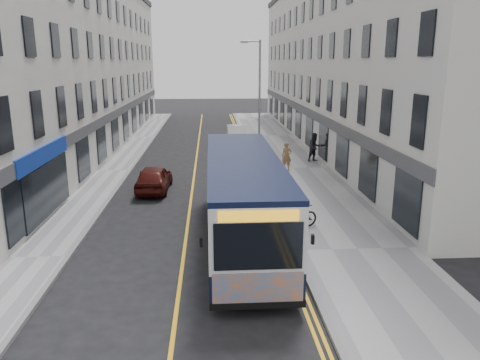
{
  "coord_description": "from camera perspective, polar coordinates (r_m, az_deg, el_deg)",
  "views": [
    {
      "loc": [
        1.02,
        -16.67,
        6.7
      ],
      "look_at": [
        2.29,
        3.27,
        1.6
      ],
      "focal_mm": 35.0,
      "sensor_mm": 36.0,
      "label": 1
    }
  ],
  "objects": [
    {
      "name": "ground",
      "position": [
        17.99,
        -6.69,
        -7.64
      ],
      "size": [
        140.0,
        140.0,
        0.0
      ],
      "primitive_type": "plane",
      "color": "black",
      "rests_on": "ground"
    },
    {
      "name": "pavement_east",
      "position": [
        29.89,
        6.52,
        1.39
      ],
      "size": [
        4.5,
        64.0,
        0.12
      ],
      "primitive_type": "cube",
      "color": "#979799",
      "rests_on": "ground"
    },
    {
      "name": "pavement_west",
      "position": [
        30.04,
        -15.12,
        1.05
      ],
      "size": [
        2.0,
        64.0,
        0.12
      ],
      "primitive_type": "cube",
      "color": "#979799",
      "rests_on": "ground"
    },
    {
      "name": "kerb_east",
      "position": [
        29.58,
        2.23,
        1.35
      ],
      "size": [
        0.18,
        64.0,
        0.13
      ],
      "primitive_type": "cube",
      "color": "slate",
      "rests_on": "ground"
    },
    {
      "name": "kerb_west",
      "position": [
        29.85,
        -13.24,
        1.09
      ],
      "size": [
        0.18,
        64.0,
        0.13
      ],
      "primitive_type": "cube",
      "color": "slate",
      "rests_on": "ground"
    },
    {
      "name": "road_centre_line",
      "position": [
        29.46,
        -5.54,
        1.11
      ],
      "size": [
        0.12,
        64.0,
        0.01
      ],
      "primitive_type": "cube",
      "color": "#FDB016",
      "rests_on": "ground"
    },
    {
      "name": "road_dbl_yellow_inner",
      "position": [
        29.55,
        1.36,
        1.22
      ],
      "size": [
        0.1,
        64.0,
        0.01
      ],
      "primitive_type": "cube",
      "color": "#FDB016",
      "rests_on": "ground"
    },
    {
      "name": "road_dbl_yellow_outer",
      "position": [
        29.57,
        1.74,
        1.22
      ],
      "size": [
        0.1,
        64.0,
        0.01
      ],
      "primitive_type": "cube",
      "color": "#FDB016",
      "rests_on": "ground"
    },
    {
      "name": "terrace_east",
      "position": [
        39.1,
        12.25,
        13.71
      ],
      "size": [
        6.0,
        46.0,
        13.0
      ],
      "primitive_type": "cube",
      "color": "silver",
      "rests_on": "ground"
    },
    {
      "name": "terrace_west",
      "position": [
        38.98,
        -19.08,
        13.27
      ],
      "size": [
        6.0,
        46.0,
        13.0
      ],
      "primitive_type": "cube",
      "color": "silver",
      "rests_on": "ground"
    },
    {
      "name": "streetlamp",
      "position": [
        30.92,
        2.24,
        10.01
      ],
      "size": [
        1.32,
        0.18,
        8.0
      ],
      "color": "gray",
      "rests_on": "ground"
    },
    {
      "name": "city_bus",
      "position": [
        17.49,
        0.36,
        -1.96
      ],
      "size": [
        2.64,
        11.3,
        3.28
      ],
      "color": "black",
      "rests_on": "ground"
    },
    {
      "name": "bicycle",
      "position": [
        18.98,
        6.83,
        -4.45
      ],
      "size": [
        2.03,
        1.31,
        1.01
      ],
      "primitive_type": "imported",
      "rotation": [
        0.0,
        0.0,
        1.93
      ],
      "color": "black",
      "rests_on": "pavement_east"
    },
    {
      "name": "pedestrian_near",
      "position": [
        29.08,
        5.71,
        2.91
      ],
      "size": [
        0.65,
        0.44,
        1.72
      ],
      "primitive_type": "imported",
      "rotation": [
        0.0,
        0.0,
        0.05
      ],
      "color": "olive",
      "rests_on": "pavement_east"
    },
    {
      "name": "pedestrian_far",
      "position": [
        31.83,
        9.1,
        3.97
      ],
      "size": [
        1.16,
        1.07,
        1.92
      ],
      "primitive_type": "imported",
      "rotation": [
        0.0,
        0.0,
        0.46
      ],
      "color": "black",
      "rests_on": "pavement_east"
    },
    {
      "name": "car_white",
      "position": [
        39.59,
        -0.46,
        5.62
      ],
      "size": [
        1.55,
        4.36,
        1.43
      ],
      "primitive_type": "imported",
      "rotation": [
        0.0,
        0.0,
        0.01
      ],
      "color": "silver",
      "rests_on": "ground"
    },
    {
      "name": "car_maroon",
      "position": [
        25.11,
        -10.45,
        0.24
      ],
      "size": [
        1.78,
        4.12,
        1.38
      ],
      "primitive_type": "imported",
      "rotation": [
        0.0,
        0.0,
        3.11
      ],
      "color": "#45100B",
      "rests_on": "ground"
    }
  ]
}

